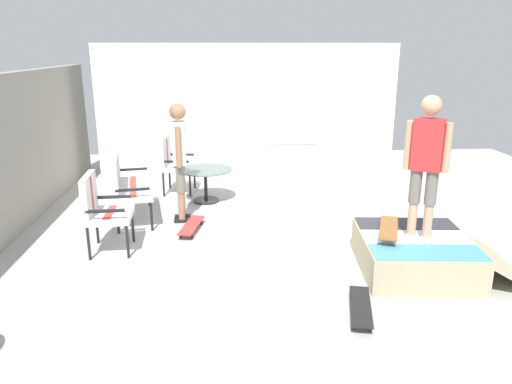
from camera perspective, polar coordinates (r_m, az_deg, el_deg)
ground_plane at (r=6.61m, az=5.25°, el=-6.50°), size 12.00×12.00×0.10m
house_facade at (r=9.88m, az=-0.88°, el=9.54°), size 0.23×6.00×2.63m
skate_ramp at (r=6.05m, az=18.42°, el=-6.89°), size 1.48×1.92×0.43m
patio_bench at (r=7.55m, az=-15.19°, el=1.29°), size 1.33×0.76×1.02m
patio_chair_near_house at (r=8.83m, az=-9.84°, el=3.81°), size 0.67×0.61×1.02m
patio_chair_by_wall at (r=6.45m, az=-17.92°, el=-1.58°), size 0.65×0.58×1.02m
patio_table at (r=8.26m, az=-5.96°, el=1.59°), size 0.90×0.90×0.57m
person_watching at (r=7.24m, az=-9.01°, el=4.54°), size 0.48×0.25×1.78m
person_skater at (r=5.62m, az=19.43°, el=3.72°), size 0.35×0.43×1.64m
skateboard_by_bench at (r=7.03m, az=-7.62°, el=-3.96°), size 0.82×0.36×0.10m
skateboard_spare at (r=5.02m, az=12.24°, el=-13.06°), size 0.82×0.38×0.10m
skateboard_on_ramp at (r=5.88m, az=15.36°, el=-4.16°), size 0.82×0.46×0.10m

